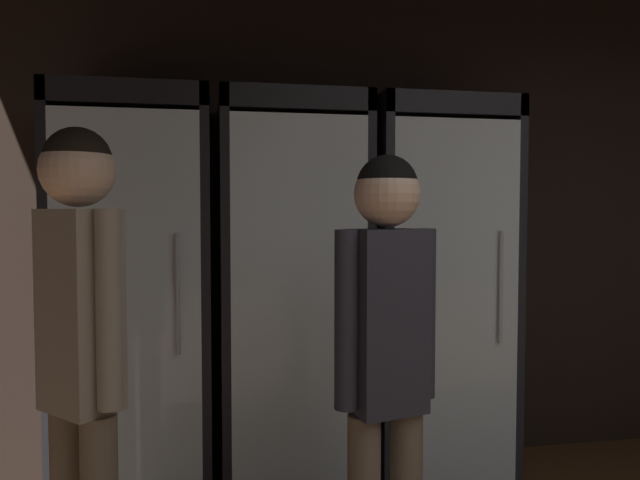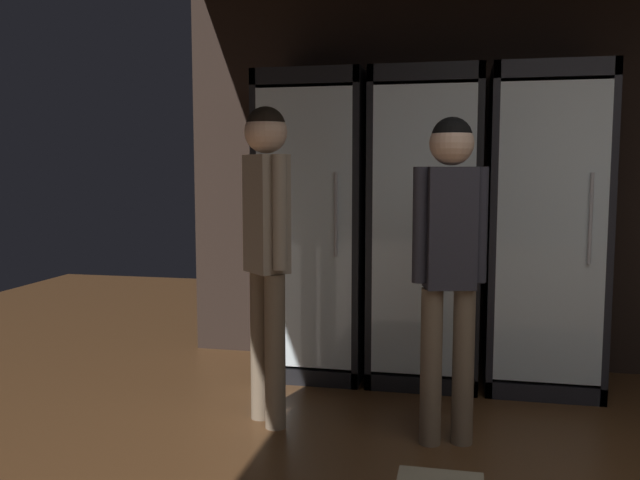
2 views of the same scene
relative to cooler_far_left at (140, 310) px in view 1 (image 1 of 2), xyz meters
The scene contains 6 objects.
wall_back 2.09m from the cooler_far_left, ahead, with size 6.00×0.06×2.80m, color black.
cooler_far_left is the anchor object (origin of this frame).
cooler_left 0.71m from the cooler_far_left, ahead, with size 0.67×0.70×1.94m.
cooler_center 1.42m from the cooler_far_left, ahead, with size 0.67×0.70×1.94m.
shopper_near 1.40m from the cooler_far_left, 50.92° to the right, with size 0.35×0.21×1.58m.
shopper_far 1.01m from the cooler_far_left, 92.58° to the right, with size 0.27×0.27×1.65m.
Camera 1 is at (-1.66, -0.15, 1.39)m, focal length 32.78 mm.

